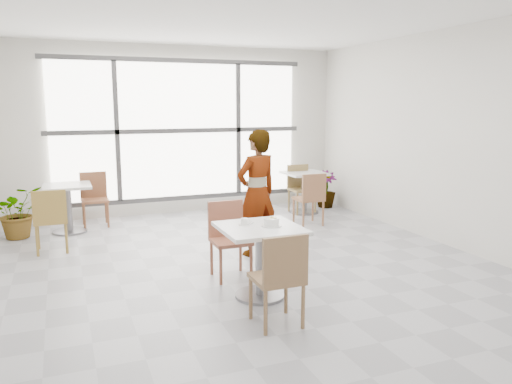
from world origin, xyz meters
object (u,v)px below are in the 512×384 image
object	(u,v)px
bg_chair_left_far	(94,195)
coffee_cup	(245,222)
main_table	(260,248)
bg_chair_right_far	(300,185)
chair_far	(229,234)
plant_right	(326,189)
bg_table_right	(305,187)
oatmeal_bowl	(271,222)
person	(257,193)
bg_chair_left_near	(50,217)
bg_chair_right_near	(311,196)
chair_near	(280,274)
plant_left	(18,212)
bg_table_left	(68,202)

from	to	relation	value
bg_chair_left_far	coffee_cup	bearing A→B (deg)	-71.58
main_table	bg_chair_right_far	bearing A→B (deg)	58.00
chair_far	plant_right	xyz separation A→B (m)	(2.98, 3.02, -0.15)
bg_table_right	bg_chair_right_far	distance (m)	0.11
oatmeal_bowl	bg_table_right	bearing A→B (deg)	58.31
coffee_cup	person	size ratio (longest dim) A/B	0.10
chair_far	bg_chair_left_near	xyz separation A→B (m)	(-1.93, 1.71, 0.00)
bg_table_right	bg_chair_left_far	bearing A→B (deg)	173.47
bg_chair_left_far	bg_chair_right_near	distance (m)	3.55
coffee_cup	bg_chair_right_far	world-z (taller)	bg_chair_right_far
chair_near	bg_table_right	world-z (taller)	chair_near
chair_far	coffee_cup	distance (m)	0.68
oatmeal_bowl	plant_left	world-z (taller)	oatmeal_bowl
chair_near	person	xyz separation A→B (m)	(0.62, 2.14, 0.33)
coffee_cup	bg_chair_left_near	xyz separation A→B (m)	(-1.90, 2.33, -0.28)
bg_chair_right_near	bg_chair_left_far	bearing A→B (deg)	-22.00
main_table	coffee_cup	size ratio (longest dim) A/B	5.03
bg_chair_right_far	person	bearing A→B (deg)	-128.29
person	bg_chair_left_far	xyz separation A→B (m)	(-1.89, 2.48, -0.33)
bg_chair_left_far	bg_chair_right_near	size ratio (longest dim) A/B	1.00
coffee_cup	bg_chair_right_near	size ratio (longest dim) A/B	0.18
bg_chair_left_near	chair_near	bearing A→B (deg)	121.02
person	plant_left	size ratio (longest dim) A/B	2.12
bg_chair_right_far	plant_right	xyz separation A→B (m)	(0.65, 0.20, -0.15)
main_table	bg_chair_right_near	bearing A→B (deg)	53.06
bg_chair_left_far	plant_right	bearing A→B (deg)	-1.58
oatmeal_bowl	bg_chair_left_far	xyz separation A→B (m)	(-1.49, 3.90, -0.29)
main_table	oatmeal_bowl	world-z (taller)	oatmeal_bowl
plant_left	bg_chair_left_far	bearing A→B (deg)	20.04
bg_chair_left_far	chair_near	bearing A→B (deg)	-74.66
bg_chair_left_near	plant_right	bearing A→B (deg)	-165.00
chair_near	oatmeal_bowl	bearing A→B (deg)	-107.01
person	plant_right	distance (m)	3.38
oatmeal_bowl	bg_chair_left_far	bearing A→B (deg)	110.83
chair_far	bg_chair_left_near	bearing A→B (deg)	138.41
bg_chair_left_far	bg_chair_left_near	bearing A→B (deg)	-114.46
main_table	chair_near	size ratio (longest dim) A/B	0.92
person	chair_far	bearing A→B (deg)	30.22
bg_chair_left_near	plant_left	distance (m)	1.13
chair_far	bg_chair_left_near	world-z (taller)	same
bg_chair_right_far	plant_right	bearing A→B (deg)	17.07
main_table	bg_chair_left_far	world-z (taller)	bg_chair_left_far
person	plant_left	bearing A→B (deg)	-51.43
chair_far	person	xyz separation A→B (m)	(0.61, 0.66, 0.33)
bg_table_left	plant_left	distance (m)	0.71
chair_far	bg_chair_right_near	distance (m)	2.71
bg_chair_right_far	oatmeal_bowl	bearing A→B (deg)	-120.49
bg_chair_right_far	bg_chair_left_near	bearing A→B (deg)	-165.33
bg_table_left	oatmeal_bowl	bearing A→B (deg)	-61.96
chair_near	oatmeal_bowl	world-z (taller)	chair_near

